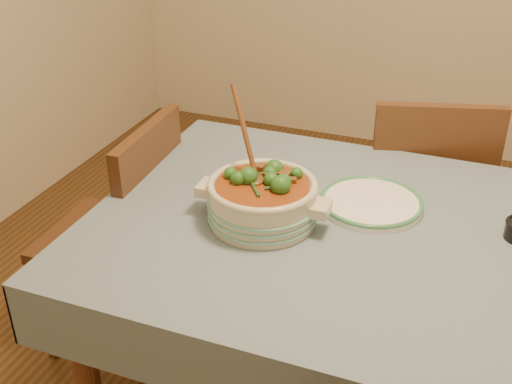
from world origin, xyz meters
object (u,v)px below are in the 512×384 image
stew_casserole (262,197)px  dining_table (393,266)px  white_plate (371,203)px  chair_far (423,195)px  chair_left (127,227)px

stew_casserole → dining_table: bearing=7.6°
stew_casserole → white_plate: bearing=35.1°
dining_table → chair_far: bearing=90.1°
chair_far → dining_table: bearing=74.2°
white_plate → chair_left: bearing=-178.8°
stew_casserole → chair_left: bearing=163.4°
stew_casserole → chair_left: 0.67m
white_plate → dining_table: bearing=-54.4°
white_plate → chair_left: (-0.83, -0.02, -0.26)m
white_plate → chair_left: chair_left is taller
white_plate → chair_left: size_ratio=0.36×
chair_left → chair_far: bearing=119.2°
stew_casserole → chair_far: (0.36, 0.75, -0.31)m
dining_table → stew_casserole: stew_casserole is taller
stew_casserole → chair_far: size_ratio=0.41×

